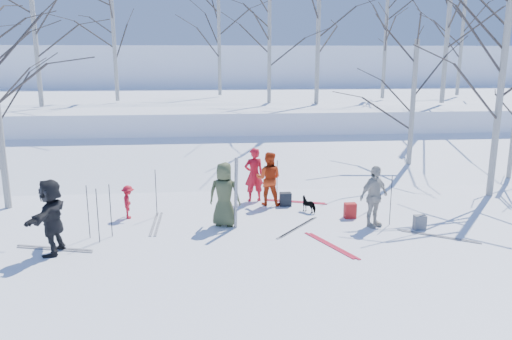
{
  "coord_description": "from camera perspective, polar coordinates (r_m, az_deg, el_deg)",
  "views": [
    {
      "loc": [
        -1.24,
        -11.86,
        4.42
      ],
      "look_at": [
        0.0,
        1.5,
        1.3
      ],
      "focal_mm": 35.0,
      "sensor_mm": 36.0,
      "label": 1
    }
  ],
  "objects": [
    {
      "name": "skier_cream_east",
      "position": [
        13.34,
        13.32,
        -2.96
      ],
      "size": [
        1.03,
        0.81,
        1.63
      ],
      "primitive_type": "imported",
      "rotation": [
        0.0,
        0.0,
        0.5
      ],
      "color": "beige",
      "rests_on": "ground"
    },
    {
      "name": "birch_plateau_b",
      "position": [
        23.73,
        -23.94,
        13.82
      ],
      "size": [
        4.76,
        4.76,
        5.94
      ],
      "primitive_type": null,
      "color": "silver",
      "rests_on": "snow_plateau"
    },
    {
      "name": "ski_pole_b",
      "position": [
        13.61,
        15.15,
        -3.38
      ],
      "size": [
        0.02,
        0.02,
        1.34
      ],
      "primitive_type": "cylinder",
      "color": "black",
      "rests_on": "ground"
    },
    {
      "name": "ski_pole_f",
      "position": [
        12.5,
        -17.63,
        -5.01
      ],
      "size": [
        0.02,
        0.02,
        1.34
      ],
      "primitive_type": "cylinder",
      "color": "black",
      "rests_on": "ground"
    },
    {
      "name": "skier_red_seated",
      "position": [
        14.16,
        -14.39,
        -3.56
      ],
      "size": [
        0.41,
        0.63,
        0.93
      ],
      "primitive_type": "imported",
      "rotation": [
        0.0,
        0.0,
        1.68
      ],
      "color": "red",
      "rests_on": "ground"
    },
    {
      "name": "snow_ramp",
      "position": [
        19.38,
        -1.5,
        0.36
      ],
      "size": [
        70.0,
        9.49,
        4.12
      ],
      "primitive_type": "cube",
      "rotation": [
        0.3,
        0.0,
        0.0
      ],
      "color": "white",
      "rests_on": "ground"
    },
    {
      "name": "ski_pole_a",
      "position": [
        12.81,
        -16.28,
        -4.48
      ],
      "size": [
        0.02,
        0.02,
        1.34
      ],
      "primitive_type": "cylinder",
      "color": "black",
      "rests_on": "ground"
    },
    {
      "name": "skier_olive_center",
      "position": [
        13.06,
        -3.64,
        -2.8
      ],
      "size": [
        0.94,
        0.73,
        1.7
      ],
      "primitive_type": "imported",
      "rotation": [
        0.0,
        0.0,
        2.89
      ],
      "color": "#3F482B",
      "rests_on": "ground"
    },
    {
      "name": "birch_plateau_f",
      "position": [
        23.62,
        7.12,
        15.22
      ],
      "size": [
        4.99,
        4.99,
        6.27
      ],
      "primitive_type": null,
      "color": "silver",
      "rests_on": "snow_plateau"
    },
    {
      "name": "ski_pole_c",
      "position": [
        14.99,
        2.43,
        -1.41
      ],
      "size": [
        0.02,
        0.02,
        1.34
      ],
      "primitive_type": "cylinder",
      "color": "black",
      "rests_on": "ground"
    },
    {
      "name": "backpack_grey",
      "position": [
        13.6,
        18.21,
        -5.72
      ],
      "size": [
        0.3,
        0.2,
        0.38
      ],
      "primitive_type": "cube",
      "color": "slate",
      "rests_on": "ground"
    },
    {
      "name": "birch_plateau_g",
      "position": [
        25.47,
        -15.9,
        13.62
      ],
      "size": [
        4.33,
        4.33,
        5.33
      ],
      "primitive_type": null,
      "color": "silver",
      "rests_on": "snow_plateau"
    },
    {
      "name": "birch_plateau_d",
      "position": [
        23.44,
        1.54,
        13.48
      ],
      "size": [
        3.94,
        3.94,
        4.76
      ],
      "primitive_type": null,
      "color": "silver",
      "rests_on": "snow_plateau"
    },
    {
      "name": "upright_ski_left",
      "position": [
        12.77,
        -2.28,
        -2.69
      ],
      "size": [
        0.11,
        0.17,
        1.9
      ],
      "primitive_type": "cube",
      "rotation": [
        0.07,
        0.0,
        0.31
      ],
      "color": "silver",
      "rests_on": "ground"
    },
    {
      "name": "birch_plateau_e",
      "position": [
        30.07,
        22.44,
        13.29
      ],
      "size": [
        4.56,
        4.56,
        5.65
      ],
      "primitive_type": null,
      "color": "silver",
      "rests_on": "snow_plateau"
    },
    {
      "name": "ski_pole_d",
      "position": [
        14.08,
        -11.36,
        -2.62
      ],
      "size": [
        0.02,
        0.02,
        1.34
      ],
      "primitive_type": "cylinder",
      "color": "black",
      "rests_on": "ground"
    },
    {
      "name": "ski_pair_e",
      "position": [
        15.37,
        4.49,
        -3.63
      ],
      "size": [
        1.33,
        2.02,
        0.02
      ],
      "primitive_type": null,
      "rotation": [
        0.0,
        0.0,
        1.25
      ],
      "color": "red",
      "rests_on": "ground"
    },
    {
      "name": "skier_grey_west",
      "position": [
        12.13,
        -22.34,
        -4.95
      ],
      "size": [
        0.74,
        1.67,
        1.74
      ],
      "primitive_type": "imported",
      "rotation": [
        0.0,
        0.0,
        4.57
      ],
      "color": "black",
      "rests_on": "ground"
    },
    {
      "name": "birch_plateau_i",
      "position": [
        26.74,
        14.54,
        13.43
      ],
      "size": [
        4.19,
        4.19,
        5.13
      ],
      "primitive_type": null,
      "color": "silver",
      "rests_on": "snow_plateau"
    },
    {
      "name": "birch_plateau_a",
      "position": [
        25.05,
        21.11,
        15.25
      ],
      "size": [
        5.54,
        5.54,
        7.06
      ],
      "primitive_type": null,
      "color": "silver",
      "rests_on": "snow_plateau"
    },
    {
      "name": "backpack_red",
      "position": [
        14.06,
        10.7,
        -4.57
      ],
      "size": [
        0.32,
        0.22,
        0.42
      ],
      "primitive_type": "cube",
      "color": "#AB1A1A",
      "rests_on": "ground"
    },
    {
      "name": "birch_edge_b",
      "position": [
        17.18,
        26.21,
        8.6
      ],
      "size": [
        5.46,
        5.46,
        6.94
      ],
      "primitive_type": null,
      "color": "silver",
      "rests_on": "ground"
    },
    {
      "name": "birch_plateau_c",
      "position": [
        28.11,
        -4.24,
        14.5
      ],
      "size": [
        4.7,
        4.7,
        5.85
      ],
      "primitive_type": null,
      "color": "silver",
      "rests_on": "snow_plateau"
    },
    {
      "name": "ski_pair_f",
      "position": [
        13.15,
        4.79,
        -6.56
      ],
      "size": [
        2.06,
        2.1,
        0.02
      ],
      "primitive_type": null,
      "rotation": [
        0.0,
        0.0,
        -0.68
      ],
      "color": "silver",
      "rests_on": "ground"
    },
    {
      "name": "dog",
      "position": [
        14.41,
        6.09,
        -3.92
      ],
      "size": [
        0.54,
        0.55,
        0.45
      ],
      "primitive_type": "imported",
      "rotation": [
        0.0,
        0.0,
        3.9
      ],
      "color": "black",
      "rests_on": "ground"
    },
    {
      "name": "ski_pair_c",
      "position": [
        13.65,
        -11.33,
        -6.04
      ],
      "size": [
        0.2,
        1.9,
        0.02
      ],
      "primitive_type": null,
      "rotation": [
        0.0,
        0.0,
        -0.0
      ],
      "color": "silver",
      "rests_on": "ground"
    },
    {
      "name": "snow_plateau",
      "position": [
        29.09,
        -2.84,
        6.33
      ],
      "size": [
        70.0,
        18.0,
        2.2
      ],
      "primitive_type": "cube",
      "color": "white",
      "rests_on": "ground"
    },
    {
      "name": "upright_ski_right",
      "position": [
        12.83,
        -2.33,
        -2.62
      ],
      "size": [
        0.1,
        0.23,
        1.89
      ],
      "primitive_type": "cube",
      "rotation": [
        0.1,
        0.0,
        0.14
      ],
      "color": "silver",
      "rests_on": "ground"
    },
    {
      "name": "ski_pair_d",
      "position": [
        12.65,
        -22.04,
        -8.33
      ],
      "size": [
        1.16,
        2.0,
        0.02
      ],
      "primitive_type": null,
      "rotation": [
        0.0,
        0.0,
        1.3
      ],
      "color": "silver",
      "rests_on": "ground"
    },
    {
      "name": "skier_red_north",
      "position": [
        15.25,
        -0.24,
        -0.52
      ],
      "size": [
        0.68,
        0.51,
        1.66
      ],
      "primitive_type": "imported",
      "rotation": [
        0.0,
        0.0,
        3.35
      ],
      "color": "red",
      "rests_on": "ground"
    },
    {
      "name": "birch_edge_e",
      "position": [
        19.05,
        17.44,
        6.62
      ],
      "size": [
        4.06,
        4.06,
        4.94
      ],
      "primitive_type": null,
      "color": "silver",
      "rests_on": "ground"
    },
    {
      "name": "far_hill",
      "position": [
        49.94,
        -3.94,
        10.29
      ],
      "size": [
        90.0,
        30.0,
        6.0
      ],
      "primitive_type": "cube",
      "color": "white",
      "rests_on": "ground"
    },
    {
      "name": "skier_redor_behind",
      "position": [
        14.86,
        1.46,
        -0.99
      ],
      "size": [
        0.92,
        0.79,
        1.61
      ],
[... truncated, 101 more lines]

